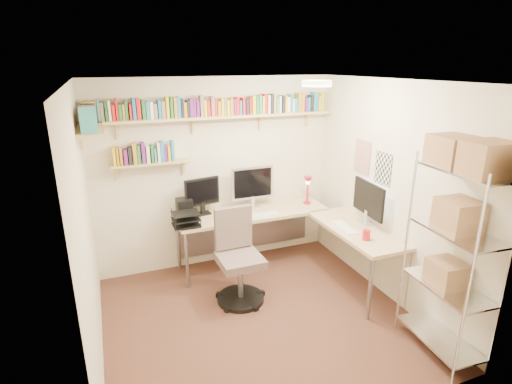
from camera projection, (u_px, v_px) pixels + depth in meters
ground at (259, 319)px, 4.35m from camera, size 3.20×3.20×0.00m
room_shell at (260, 183)px, 3.87m from camera, size 3.24×3.04×2.52m
wall_shelves at (186, 119)px, 4.72m from camera, size 3.12×1.09×0.79m
corner_desk at (269, 217)px, 5.11m from camera, size 2.38×1.99×1.36m
office_chair at (238, 263)px, 4.60m from camera, size 0.57×0.59×1.09m
wire_rack at (460, 208)px, 3.43m from camera, size 0.47×0.85×2.08m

